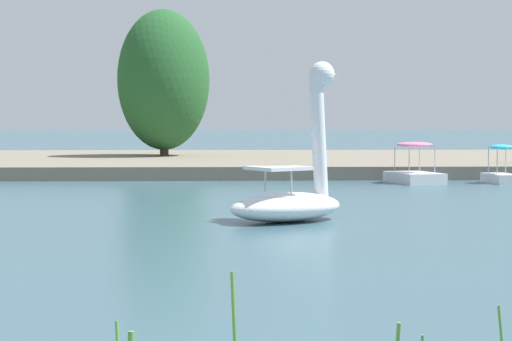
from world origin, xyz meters
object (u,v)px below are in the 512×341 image
tree_willow_overhanging (164,80)px  pedal_boat_cyan (501,171)px  swan_boat (292,190)px  pedal_boat_pink (414,170)px

tree_willow_overhanging → pedal_boat_cyan: bearing=-45.2°
swan_boat → pedal_boat_cyan: bearing=54.6°
pedal_boat_cyan → swan_boat: bearing=-125.4°
swan_boat → pedal_boat_pink: size_ratio=1.39×
pedal_boat_pink → pedal_boat_cyan: bearing=-3.5°
swan_boat → pedal_boat_cyan: swan_boat is taller
swan_boat → pedal_boat_pink: (5.51, 12.45, -0.24)m
swan_boat → pedal_boat_pink: bearing=66.1°
swan_boat → tree_willow_overhanging: size_ratio=0.49×
pedal_boat_cyan → tree_willow_overhanging: size_ratio=0.25×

